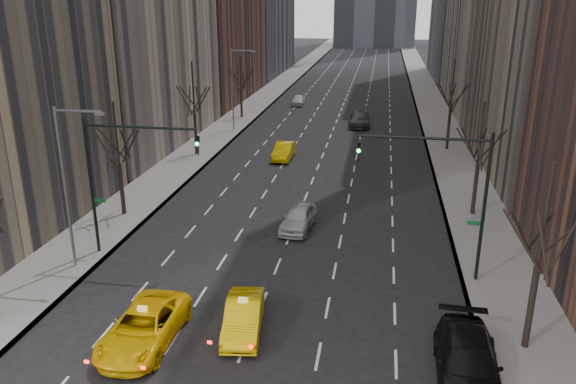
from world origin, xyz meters
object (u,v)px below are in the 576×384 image
at_px(taxi_suv, 144,327).
at_px(taxi_sedan, 243,317).
at_px(silver_sedan_ahead, 299,218).
at_px(parked_suv_black, 467,362).

distance_m(taxi_suv, taxi_sedan, 4.38).
bearing_deg(taxi_sedan, taxi_suv, -166.02).
height_order(silver_sedan_ahead, parked_suv_black, parked_suv_black).
bearing_deg(silver_sedan_ahead, taxi_sedan, -87.54).
xyz_separation_m(silver_sedan_ahead, parked_suv_black, (8.82, -14.28, 0.09)).
relative_size(taxi_suv, silver_sedan_ahead, 1.25).
distance_m(taxi_sedan, parked_suv_black, 9.73).
height_order(taxi_sedan, silver_sedan_ahead, silver_sedan_ahead).
distance_m(taxi_suv, silver_sedan_ahead, 14.69).
distance_m(taxi_suv, parked_suv_black, 13.60).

